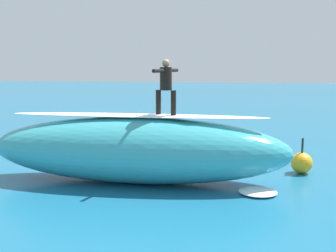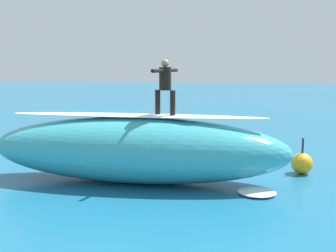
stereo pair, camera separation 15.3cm
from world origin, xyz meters
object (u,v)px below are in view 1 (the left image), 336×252
(surfboard_riding, at_px, (166,116))
(surfboard_paddling, at_px, (170,156))
(buoy_marker, at_px, (302,163))
(surfer_paddling, at_px, (169,152))
(surfer_riding, at_px, (166,83))

(surfboard_riding, bearing_deg, surfboard_paddling, -66.38)
(surfboard_riding, xyz_separation_m, surfboard_paddling, (0.39, -3.22, -1.82))
(surfboard_paddling, relative_size, buoy_marker, 1.86)
(surfboard_riding, relative_size, surfer_paddling, 1.14)
(surfboard_paddling, distance_m, surfer_paddling, 0.22)
(surfboard_riding, bearing_deg, surfer_paddling, -66.37)
(surfer_riding, relative_size, buoy_marker, 1.39)
(surfboard_riding, height_order, surfboard_paddling, surfboard_riding)
(buoy_marker, bearing_deg, surfer_paddling, -18.41)
(surfer_riding, distance_m, surfer_paddling, 4.03)
(surfer_paddling, xyz_separation_m, buoy_marker, (-4.25, 1.41, 0.11))
(surfer_paddling, relative_size, buoy_marker, 1.58)
(surfboard_paddling, xyz_separation_m, buoy_marker, (-4.26, 1.54, 0.28))
(surfer_paddling, distance_m, buoy_marker, 4.48)
(surfer_riding, height_order, surfer_paddling, surfer_riding)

